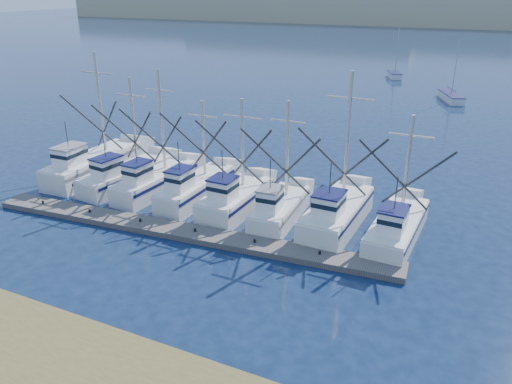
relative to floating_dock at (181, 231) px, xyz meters
The scene contains 6 objects.
ground 8.93m from the floating_dock, 41.12° to the right, with size 500.00×500.00×0.00m, color #0B1834.
floating_dock is the anchor object (origin of this frame).
dune_ridge 204.30m from the floating_dock, 88.11° to the left, with size 360.00×60.00×10.00m, color tan.
trawler_fleet 5.09m from the floating_dock, 100.17° to the left, with size 27.67×9.57×9.87m.
sailboat_near 50.34m from the floating_dock, 76.62° to the left, with size 4.17×6.84×8.10m.
sailboat_far 63.84m from the floating_dock, 88.90° to the left, with size 3.32×5.03×8.10m.
Camera 1 is at (9.55, -17.65, 14.67)m, focal length 35.00 mm.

